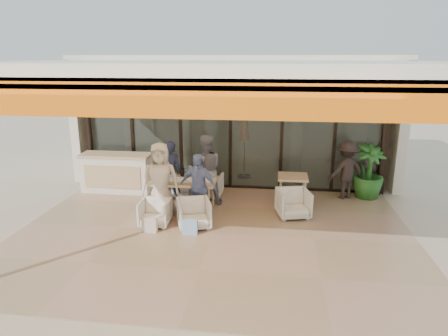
% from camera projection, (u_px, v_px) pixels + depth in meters
% --- Properties ---
extents(ground, '(70.00, 70.00, 0.00)m').
position_uv_depth(ground, '(213.00, 234.00, 8.12)').
color(ground, '#C6B293').
rests_on(ground, ground).
extents(terrace_floor, '(8.00, 6.00, 0.01)m').
position_uv_depth(terrace_floor, '(213.00, 234.00, 8.12)').
color(terrace_floor, '#A57F65').
rests_on(terrace_floor, ground).
extents(terrace_structure, '(8.00, 6.00, 3.40)m').
position_uv_depth(terrace_structure, '(210.00, 70.00, 7.00)').
color(terrace_structure, silver).
rests_on(terrace_structure, ground).
extents(glass_storefront, '(8.08, 0.10, 3.20)m').
position_uv_depth(glass_storefront, '(230.00, 131.00, 10.56)').
color(glass_storefront, '#9EADA3').
rests_on(glass_storefront, ground).
extents(interior_block, '(9.05, 3.62, 3.52)m').
position_uv_depth(interior_block, '(239.00, 98.00, 12.60)').
color(interior_block, silver).
rests_on(interior_block, ground).
extents(host_counter, '(1.85, 0.65, 1.04)m').
position_uv_depth(host_counter, '(117.00, 173.00, 10.53)').
color(host_counter, silver).
rests_on(host_counter, ground).
extents(dining_table, '(1.50, 0.90, 0.93)m').
position_uv_depth(dining_table, '(184.00, 182.00, 9.21)').
color(dining_table, tan).
rests_on(dining_table, ground).
extents(chair_far_left, '(0.75, 0.72, 0.65)m').
position_uv_depth(chair_far_left, '(177.00, 184.00, 10.26)').
color(chair_far_left, white).
rests_on(chair_far_left, ground).
extents(chair_far_right, '(0.70, 0.66, 0.68)m').
position_uv_depth(chair_far_right, '(209.00, 185.00, 10.16)').
color(chair_far_right, white).
rests_on(chair_far_right, ground).
extents(chair_near_left, '(0.62, 0.58, 0.63)m').
position_uv_depth(chair_near_left, '(155.00, 212.00, 8.45)').
color(chair_near_left, white).
rests_on(chair_near_left, ground).
extents(chair_near_right, '(0.83, 0.80, 0.68)m').
position_uv_depth(chair_near_right, '(194.00, 212.00, 8.34)').
color(chair_near_right, white).
rests_on(chair_near_right, ground).
extents(diner_navy, '(0.61, 0.44, 1.56)m').
position_uv_depth(diner_navy, '(171.00, 172.00, 9.66)').
color(diner_navy, '#1B223B').
rests_on(diner_navy, ground).
extents(diner_grey, '(1.00, 0.88, 1.73)m').
position_uv_depth(diner_grey, '(205.00, 170.00, 9.54)').
color(diner_grey, slate).
rests_on(diner_grey, ground).
extents(diner_cream, '(0.89, 0.63, 1.70)m').
position_uv_depth(diner_cream, '(161.00, 181.00, 8.79)').
color(diner_cream, beige).
rests_on(diner_cream, ground).
extents(diner_periwinkle, '(0.93, 0.58, 1.48)m').
position_uv_depth(diner_periwinkle, '(198.00, 187.00, 8.71)').
color(diner_periwinkle, '#6B7FB2').
rests_on(diner_periwinkle, ground).
extents(tote_bag_cream, '(0.30, 0.10, 0.34)m').
position_uv_depth(tote_bag_cream, '(150.00, 225.00, 8.11)').
color(tote_bag_cream, silver).
rests_on(tote_bag_cream, ground).
extents(tote_bag_blue, '(0.30, 0.10, 0.34)m').
position_uv_depth(tote_bag_blue, '(190.00, 228.00, 8.00)').
color(tote_bag_blue, '#99BFD8').
rests_on(tote_bag_blue, ground).
extents(side_table, '(0.70, 0.70, 0.74)m').
position_uv_depth(side_table, '(293.00, 180.00, 9.53)').
color(side_table, tan).
rests_on(side_table, ground).
extents(side_chair, '(0.82, 0.78, 0.70)m').
position_uv_depth(side_chair, '(293.00, 202.00, 8.89)').
color(side_chair, white).
rests_on(side_chair, ground).
extents(standing_woman, '(1.10, 0.90, 1.48)m').
position_uv_depth(standing_woman, '(346.00, 171.00, 9.95)').
color(standing_woman, black).
rests_on(standing_woman, ground).
extents(potted_palm, '(1.00, 1.00, 1.40)m').
position_uv_depth(potted_palm, '(368.00, 172.00, 10.02)').
color(potted_palm, '#1E5919').
rests_on(potted_palm, ground).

